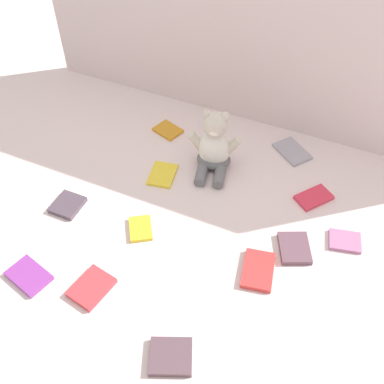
# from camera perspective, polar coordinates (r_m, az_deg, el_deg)

# --- Properties ---
(ground_plane) EXTENTS (3.20, 3.20, 0.00)m
(ground_plane) POSITION_cam_1_polar(r_m,az_deg,el_deg) (1.59, 1.79, -0.13)
(ground_plane) COLOR silver
(backdrop_drape) EXTENTS (1.73, 0.03, 0.80)m
(backdrop_drape) POSITION_cam_1_polar(r_m,az_deg,el_deg) (1.70, 8.46, 19.62)
(backdrop_drape) COLOR silver
(backdrop_drape) RESTS_ON ground_plane
(teddy_bear) EXTENTS (0.19, 0.19, 0.23)m
(teddy_bear) POSITION_cam_1_polar(r_m,az_deg,el_deg) (1.63, 2.70, 5.45)
(teddy_bear) COLOR white
(teddy_bear) RESTS_ON ground_plane
(book_case_0) EXTENTS (0.14, 0.11, 0.01)m
(book_case_0) POSITION_cam_1_polar(r_m,az_deg,el_deg) (1.46, -19.28, -9.63)
(book_case_0) COLOR purple
(book_case_0) RESTS_ON ground_plane
(book_case_1) EXTENTS (0.12, 0.10, 0.01)m
(book_case_1) POSITION_cam_1_polar(r_m,az_deg,el_deg) (1.83, -2.96, 7.53)
(book_case_1) COLOR orange
(book_case_1) RESTS_ON ground_plane
(book_case_2) EXTENTS (0.13, 0.14, 0.01)m
(book_case_2) POSITION_cam_1_polar(r_m,az_deg,el_deg) (1.62, 14.63, -0.66)
(book_case_2) COLOR #D82E46
(book_case_2) RESTS_ON ground_plane
(book_case_3) EXTENTS (0.11, 0.13, 0.01)m
(book_case_3) POSITION_cam_1_polar(r_m,az_deg,el_deg) (1.65, -3.62, 2.13)
(book_case_3) COLOR yellow
(book_case_3) RESTS_ON ground_plane
(book_case_4) EXTENTS (0.11, 0.15, 0.02)m
(book_case_4) POSITION_cam_1_polar(r_m,az_deg,el_deg) (1.40, 8.07, -9.42)
(book_case_4) COLOR red
(book_case_4) RESTS_ON ground_plane
(book_case_5) EXTENTS (0.09, 0.10, 0.02)m
(book_case_5) POSITION_cam_1_polar(r_m,az_deg,el_deg) (1.60, -14.93, -1.54)
(book_case_5) COLOR #4C3F4C
(book_case_5) RESTS_ON ground_plane
(book_case_6) EXTENTS (0.11, 0.10, 0.01)m
(book_case_6) POSITION_cam_1_polar(r_m,az_deg,el_deg) (1.53, 18.15, -5.70)
(book_case_6) COLOR #A86390
(book_case_6) RESTS_ON ground_plane
(book_case_7) EXTENTS (0.16, 0.15, 0.01)m
(book_case_7) POSITION_cam_1_polar(r_m,az_deg,el_deg) (1.77, 12.12, 4.86)
(book_case_7) COLOR #9A97A6
(book_case_7) RESTS_ON ground_plane
(book_case_8) EXTENTS (0.14, 0.13, 0.02)m
(book_case_8) POSITION_cam_1_polar(r_m,az_deg,el_deg) (1.27, -2.60, -19.41)
(book_case_8) COLOR #573F48
(book_case_8) RESTS_ON ground_plane
(book_case_9) EXTENTS (0.11, 0.12, 0.01)m
(book_case_9) POSITION_cam_1_polar(r_m,az_deg,el_deg) (1.49, -6.29, -4.46)
(book_case_9) COLOR gold
(book_case_9) RESTS_ON ground_plane
(book_case_10) EXTENTS (0.11, 0.13, 0.02)m
(book_case_10) POSITION_cam_1_polar(r_m,az_deg,el_deg) (1.39, -12.16, -11.32)
(book_case_10) COLOR #CE373F
(book_case_10) RESTS_ON ground_plane
(book_case_11) EXTENTS (0.13, 0.14, 0.02)m
(book_case_11) POSITION_cam_1_polar(r_m,az_deg,el_deg) (1.47, 12.38, -6.70)
(book_case_11) COLOR #60424F
(book_case_11) RESTS_ON ground_plane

